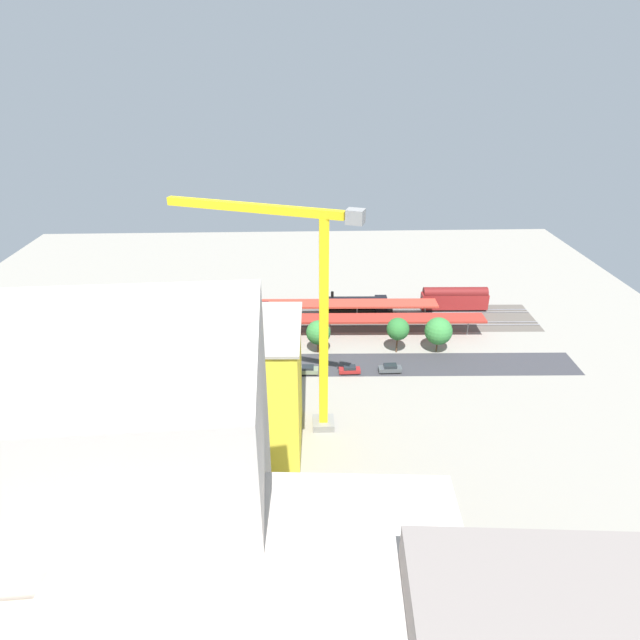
% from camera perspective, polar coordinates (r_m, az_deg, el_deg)
% --- Properties ---
extents(ground_plane, '(183.74, 183.74, 0.00)m').
position_cam_1_polar(ground_plane, '(108.18, -2.65, -4.40)').
color(ground_plane, gray).
rests_on(ground_plane, ground).
extents(rail_bed, '(115.18, 17.76, 0.01)m').
position_cam_1_polar(rail_bed, '(125.38, -2.59, 0.17)').
color(rail_bed, '#5B544C').
rests_on(rail_bed, ground).
extents(street_asphalt, '(115.03, 11.87, 0.01)m').
position_cam_1_polar(street_asphalt, '(106.45, -2.66, -4.96)').
color(street_asphalt, '#38383D').
rests_on(street_asphalt, ground).
extents(track_rails, '(114.81, 11.33, 0.12)m').
position_cam_1_polar(track_rails, '(125.30, -2.59, 0.25)').
color(track_rails, '#9E9EA8').
rests_on(track_rails, ground).
extents(platform_canopy_near, '(69.30, 6.30, 4.48)m').
position_cam_1_polar(platform_canopy_near, '(115.63, 1.11, 0.15)').
color(platform_canopy_near, '#A82D23').
rests_on(platform_canopy_near, ground).
extents(platform_canopy_far, '(54.07, 6.03, 4.52)m').
position_cam_1_polar(platform_canopy_far, '(122.69, 0.36, 1.79)').
color(platform_canopy_far, '#C63D2D').
rests_on(platform_canopy_far, ground).
extents(locomotive, '(16.45, 3.41, 5.34)m').
position_cam_1_polar(locomotive, '(128.39, 4.36, 1.74)').
color(locomotive, black).
rests_on(locomotive, ground).
extents(passenger_coach, '(16.41, 3.25, 6.09)m').
position_cam_1_polar(passenger_coach, '(132.49, 14.57, 2.34)').
color(passenger_coach, black).
rests_on(passenger_coach, ground).
extents(freight_coach_far, '(18.38, 3.54, 6.27)m').
position_cam_1_polar(freight_coach_far, '(122.01, -9.77, 0.74)').
color(freight_coach_far, black).
rests_on(freight_coach_far, ground).
extents(parked_car_0, '(4.59, 1.78, 1.73)m').
position_cam_1_polar(parked_car_0, '(104.56, 7.70, -5.33)').
color(parked_car_0, black).
rests_on(parked_car_0, ground).
extents(parked_car_1, '(4.26, 1.78, 1.62)m').
position_cam_1_polar(parked_car_1, '(103.45, 3.26, -5.52)').
color(parked_car_1, black).
rests_on(parked_car_1, ground).
extents(parked_car_2, '(4.24, 2.09, 1.64)m').
position_cam_1_polar(parked_car_2, '(103.23, -1.35, -5.54)').
color(parked_car_2, black).
rests_on(parked_car_2, ground).
extents(parked_car_3, '(4.53, 1.81, 1.60)m').
position_cam_1_polar(parked_car_3, '(103.38, -5.78, -5.65)').
color(parked_car_3, black).
rests_on(parked_car_3, ground).
extents(parked_car_4, '(4.55, 1.76, 1.64)m').
position_cam_1_polar(parked_car_4, '(104.16, -10.17, -5.69)').
color(parked_car_4, black).
rests_on(parked_car_4, ground).
extents(parked_car_5, '(4.34, 1.73, 1.77)m').
position_cam_1_polar(parked_car_5, '(105.59, -14.43, -5.65)').
color(parked_car_5, black).
rests_on(parked_car_5, ground).
extents(parked_car_6, '(4.32, 1.84, 1.68)m').
position_cam_1_polar(parked_car_6, '(107.93, -18.85, -5.58)').
color(parked_car_6, black).
rests_on(parked_car_6, ground).
extents(parked_car_7, '(4.39, 2.15, 1.60)m').
position_cam_1_polar(parked_car_7, '(110.17, -22.72, -5.62)').
color(parked_car_7, black).
rests_on(parked_car_7, ground).
extents(construction_building, '(39.83, 17.68, 20.72)m').
position_cam_1_polar(construction_building, '(83.57, -15.94, -7.32)').
color(construction_building, yellow).
rests_on(construction_building, ground).
extents(construction_roof_slab, '(40.44, 18.30, 0.40)m').
position_cam_1_polar(construction_roof_slab, '(78.40, -16.89, -0.87)').
color(construction_roof_slab, '#ADA89E').
rests_on(construction_roof_slab, construction_building).
extents(tower_crane, '(29.16, 12.12, 37.59)m').
position_cam_1_polar(tower_crane, '(78.88, -1.59, 2.03)').
color(tower_crane, gray).
rests_on(tower_crane, ground).
extents(box_truck_0, '(10.46, 3.30, 3.42)m').
position_cam_1_polar(box_truck_0, '(104.97, -22.89, -6.70)').
color(box_truck_0, black).
rests_on(box_truck_0, ground).
extents(street_tree_0, '(5.54, 5.54, 8.05)m').
position_cam_1_polar(street_tree_0, '(114.50, -19.89, -1.24)').
color(street_tree_0, brown).
rests_on(street_tree_0, ground).
extents(street_tree_1, '(5.17, 5.17, 7.26)m').
position_cam_1_polar(street_tree_1, '(108.69, -0.18, -1.40)').
color(street_tree_1, brown).
rests_on(street_tree_1, ground).
extents(street_tree_2, '(6.27, 6.27, 8.42)m').
position_cam_1_polar(street_tree_2, '(115.82, -21.72, -1.23)').
color(street_tree_2, brown).
rests_on(street_tree_2, ground).
extents(street_tree_3, '(4.77, 4.77, 7.92)m').
position_cam_1_polar(street_tree_3, '(109.48, 8.56, -0.99)').
color(street_tree_3, brown).
rests_on(street_tree_3, ground).
extents(street_tree_4, '(5.81, 5.81, 7.81)m').
position_cam_1_polar(street_tree_4, '(111.61, 12.89, -1.19)').
color(street_tree_4, brown).
rests_on(street_tree_4, ground).
extents(traffic_light, '(0.50, 0.36, 7.20)m').
position_cam_1_polar(traffic_light, '(109.32, -11.15, -1.73)').
color(traffic_light, '#333333').
rests_on(traffic_light, ground).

